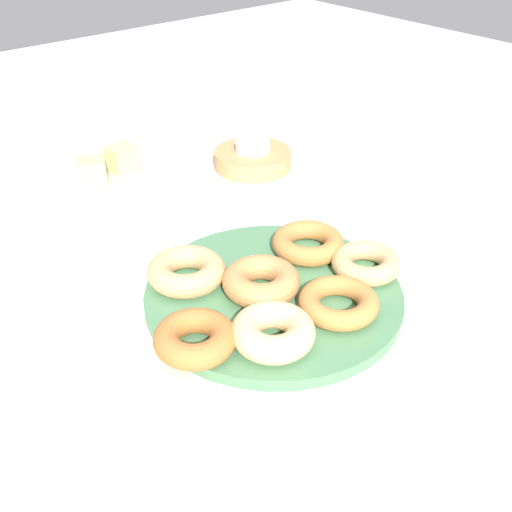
% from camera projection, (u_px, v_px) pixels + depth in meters
% --- Properties ---
extents(ground_plane, '(2.40, 2.40, 0.00)m').
position_uv_depth(ground_plane, '(273.00, 300.00, 0.70)').
color(ground_plane, beige).
extents(donut_plate, '(0.28, 0.28, 0.01)m').
position_uv_depth(donut_plate, '(273.00, 295.00, 0.70)').
color(donut_plate, '#4C7F56').
rests_on(donut_plate, ground_plane).
extents(donut_0, '(0.12, 0.12, 0.03)m').
position_uv_depth(donut_0, '(273.00, 332.00, 0.61)').
color(donut_0, '#EABC84').
rests_on(donut_0, donut_plate).
extents(donut_1, '(0.10, 0.10, 0.03)m').
position_uv_depth(donut_1, '(195.00, 338.00, 0.61)').
color(donut_1, '#AD6B33').
rests_on(donut_1, donut_plate).
extents(donut_2, '(0.10, 0.10, 0.03)m').
position_uv_depth(donut_2, '(186.00, 271.00, 0.70)').
color(donut_2, tan).
rests_on(donut_2, donut_plate).
extents(donut_3, '(0.11, 0.11, 0.02)m').
position_uv_depth(donut_3, '(339.00, 302.00, 0.66)').
color(donut_3, '#BC7A3D').
rests_on(donut_3, donut_plate).
extents(donut_4, '(0.12, 0.12, 0.02)m').
position_uv_depth(donut_4, '(308.00, 243.00, 0.76)').
color(donut_4, '#BC7A3D').
rests_on(donut_4, donut_plate).
extents(donut_5, '(0.10, 0.10, 0.03)m').
position_uv_depth(donut_5, '(261.00, 281.00, 0.68)').
color(donut_5, '#C6844C').
rests_on(donut_5, donut_plate).
extents(donut_6, '(0.11, 0.11, 0.02)m').
position_uv_depth(donut_6, '(366.00, 263.00, 0.72)').
color(donut_6, tan).
rests_on(donut_6, donut_plate).
extents(candle_holder, '(0.12, 0.12, 0.03)m').
position_uv_depth(candle_holder, '(253.00, 159.00, 0.99)').
color(candle_holder, tan).
rests_on(candle_holder, ground_plane).
extents(tealight, '(0.05, 0.05, 0.01)m').
position_uv_depth(tealight, '(253.00, 146.00, 0.98)').
color(tealight, silver).
rests_on(tealight, candle_holder).
extents(fruit_bowl, '(0.16, 0.16, 0.04)m').
position_uv_depth(fruit_bowl, '(114.00, 193.00, 0.87)').
color(fruit_bowl, silver).
rests_on(fruit_bowl, ground_plane).
extents(melon_chunk_left, '(0.05, 0.05, 0.04)m').
position_uv_depth(melon_chunk_left, '(92.00, 172.00, 0.84)').
color(melon_chunk_left, '#DBD67A').
rests_on(melon_chunk_left, fruit_bowl).
extents(melon_chunk_right, '(0.04, 0.04, 0.04)m').
position_uv_depth(melon_chunk_right, '(124.00, 158.00, 0.87)').
color(melon_chunk_right, '#DBD67A').
rests_on(melon_chunk_right, fruit_bowl).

